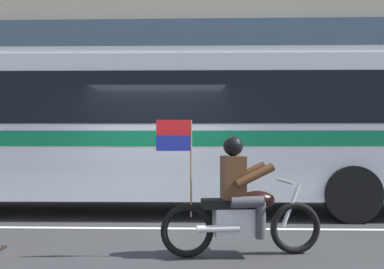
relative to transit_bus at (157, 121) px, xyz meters
name	(u,v)px	position (x,y,z in m)	size (l,w,h in m)	color
ground_plane	(157,222)	(0.12, -1.19, -1.88)	(60.00, 60.00, 0.00)	#2B2B2D
sidewalk_curb	(176,188)	(0.12, 3.91, -1.81)	(28.00, 3.80, 0.15)	gray
lane_center_stripe	(153,228)	(0.12, -1.79, -1.88)	(26.60, 0.14, 0.01)	silver
transit_bus	(157,121)	(0.00, 0.00, 0.00)	(13.33, 2.73, 3.22)	silver
motorcycle_with_rider	(240,205)	(1.47, -3.58, -1.22)	(2.17, 0.72, 1.78)	black
fire_hydrant	(41,175)	(-3.47, 2.79, -1.37)	(0.22, 0.30, 0.75)	red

